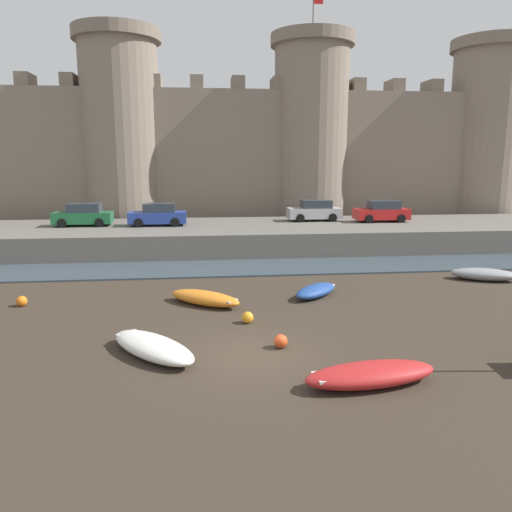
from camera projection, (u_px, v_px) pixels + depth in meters
The scene contains 16 objects.
ground_plane at pixel (254, 356), 16.55m from camera, with size 160.00×160.00×0.00m, color #382D23.
water_channel at pixel (230, 268), 29.63m from camera, with size 80.00×4.50×0.10m, color #3D4C56.
quay_road at pixel (224, 236), 36.55m from camera, with size 61.92×10.00×1.67m, color #666059.
castle at pixel (218, 144), 44.08m from camera, with size 57.25×7.32×20.05m.
rowboat_midflat_right at pixel (371, 374), 14.34m from camera, with size 4.14×1.86×0.65m.
rowboat_foreground_centre at pixel (484, 274), 26.80m from camera, with size 3.63×2.50×0.65m.
rowboat_near_channel_left at pixel (316, 290), 23.60m from camera, with size 2.84×2.86×0.58m.
rowboat_foreground_right at pixel (205, 298), 22.27m from camera, with size 3.61×3.12×0.62m.
rowboat_foreground_left at pixel (153, 347), 16.51m from camera, with size 3.65×3.98×0.60m.
mooring_buoy_near_channel at pixel (281, 341), 17.20m from camera, with size 0.48×0.48×0.48m, color #E04C1E.
mooring_buoy_near_shore at pixel (22, 301), 22.07m from camera, with size 0.47×0.47×0.47m, color orange.
mooring_buoy_mid_mud at pixel (248, 317), 19.80m from camera, with size 0.47×0.47×0.47m, color orange.
car_quay_centre_east at pixel (315, 211), 38.89m from camera, with size 4.12×1.92×1.62m.
car_quay_east at pixel (83, 215), 35.87m from camera, with size 4.12×1.92×1.62m.
car_quay_west at pixel (382, 212), 38.32m from camera, with size 4.12×1.92×1.62m.
car_quay_centre_west at pixel (158, 215), 36.04m from camera, with size 4.12×1.92×1.62m.
Camera 1 is at (-1.64, -15.53, 6.42)m, focal length 35.00 mm.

